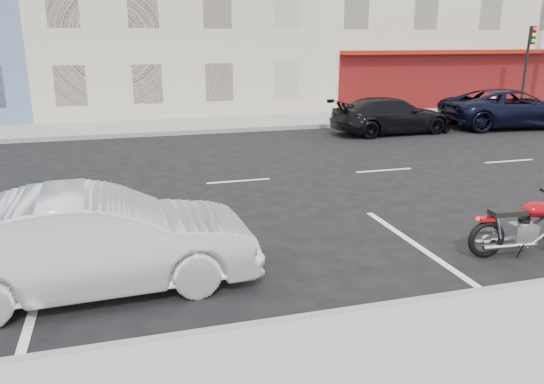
{
  "coord_description": "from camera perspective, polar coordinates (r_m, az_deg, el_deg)",
  "views": [
    {
      "loc": [
        -4.73,
        -12.45,
        3.41
      ],
      "look_at": [
        -2.23,
        -3.81,
        0.8
      ],
      "focal_mm": 35.0,
      "sensor_mm": 36.0,
      "label": 1
    }
  ],
  "objects": [
    {
      "name": "ground",
      "position": [
        13.74,
        4.54,
        1.77
      ],
      "size": [
        120.0,
        120.0,
        0.0
      ],
      "primitive_type": "plane",
      "color": "black",
      "rests_on": "ground"
    },
    {
      "name": "sidewalk_far",
      "position": [
        21.41,
        -16.75,
        6.55
      ],
      "size": [
        80.0,
        3.4,
        0.15
      ],
      "primitive_type": "cube",
      "color": "gray",
      "rests_on": "ground"
    },
    {
      "name": "curb_near",
      "position": [
        6.39,
        -16.78,
        -15.99
      ],
      "size": [
        80.0,
        0.12,
        0.16
      ],
      "primitive_type": "cube",
      "color": "gray",
      "rests_on": "ground"
    },
    {
      "name": "curb_far",
      "position": [
        19.73,
        -16.75,
        5.79
      ],
      "size": [
        80.0,
        0.12,
        0.16
      ],
      "primitive_type": "cube",
      "color": "gray",
      "rests_on": "ground"
    },
    {
      "name": "traffic_light",
      "position": [
        27.65,
        25.83,
        12.87
      ],
      "size": [
        0.26,
        0.3,
        3.8
      ],
      "color": "black",
      "rests_on": "sidewalk_far"
    },
    {
      "name": "fire_hydrant",
      "position": [
        26.96,
        22.65,
        8.83
      ],
      "size": [
        0.2,
        0.2,
        0.72
      ],
      "color": "beige",
      "rests_on": "sidewalk_far"
    },
    {
      "name": "sedan_silver",
      "position": [
        7.7,
        -18.35,
        -5.09
      ],
      "size": [
        4.45,
        1.71,
        1.45
      ],
      "primitive_type": "imported",
      "rotation": [
        0.0,
        0.0,
        1.61
      ],
      "color": "#B8BAC0",
      "rests_on": "ground"
    },
    {
      "name": "suv_far",
      "position": [
        23.22,
        24.3,
        8.2
      ],
      "size": [
        5.63,
        3.07,
        1.5
      ],
      "primitive_type": "imported",
      "rotation": [
        0.0,
        0.0,
        1.46
      ],
      "color": "black",
      "rests_on": "ground"
    },
    {
      "name": "car_far",
      "position": [
        20.31,
        12.69,
        8.03
      ],
      "size": [
        4.67,
        2.12,
        1.33
      ],
      "primitive_type": "imported",
      "rotation": [
        0.0,
        0.0,
        1.63
      ],
      "color": "black",
      "rests_on": "ground"
    }
  ]
}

